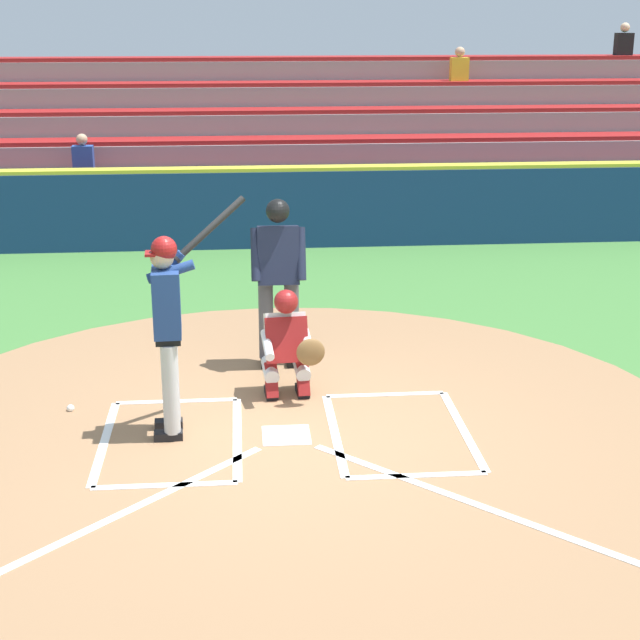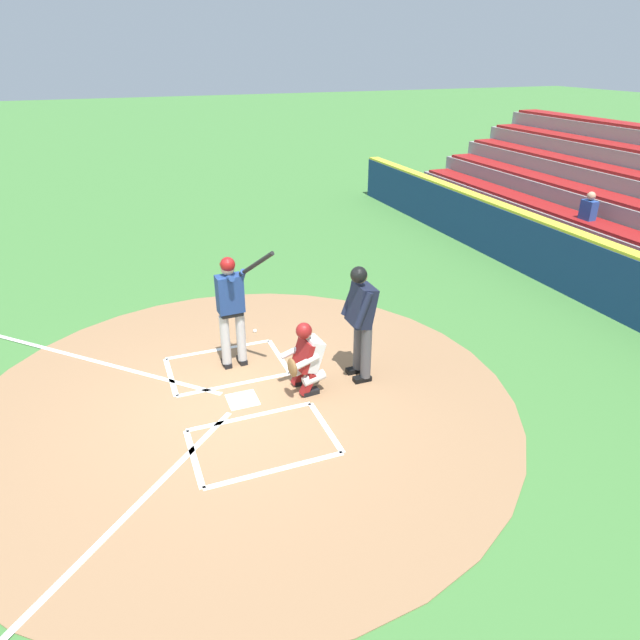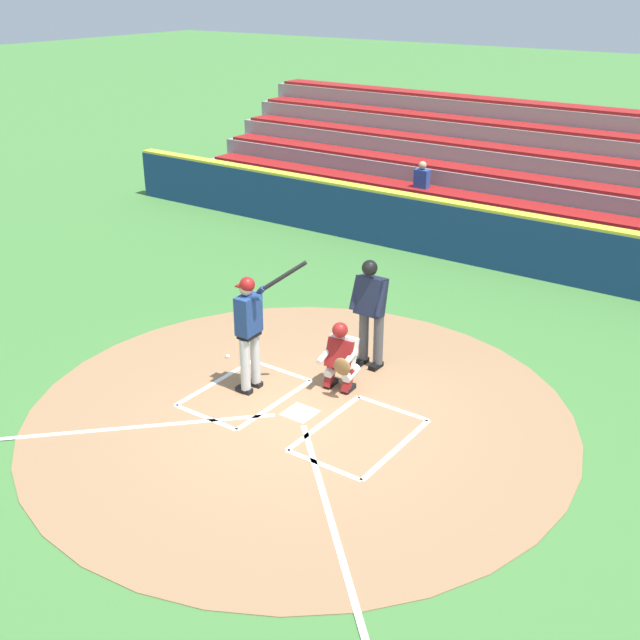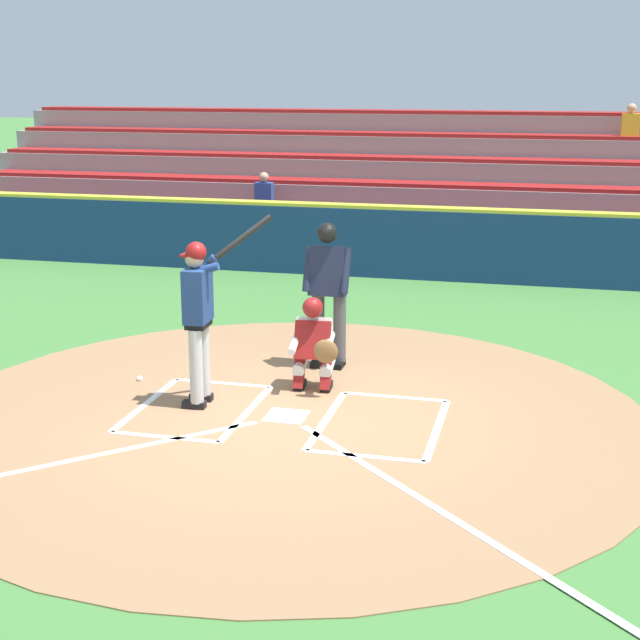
{
  "view_description": "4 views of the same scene",
  "coord_description": "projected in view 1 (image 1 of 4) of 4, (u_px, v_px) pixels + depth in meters",
  "views": [
    {
      "loc": [
        0.38,
        8.19,
        3.77
      ],
      "look_at": [
        -0.38,
        -0.79,
        0.87
      ],
      "focal_mm": 54.68,
      "sensor_mm": 36.0,
      "label": 1
    },
    {
      "loc": [
        -6.89,
        1.46,
        4.69
      ],
      "look_at": [
        -0.12,
        -1.18,
        1.17
      ],
      "focal_mm": 31.56,
      "sensor_mm": 36.0,
      "label": 2
    },
    {
      "loc": [
        -6.02,
        8.01,
        5.95
      ],
      "look_at": [
        0.05,
        -0.58,
        1.28
      ],
      "focal_mm": 44.18,
      "sensor_mm": 36.0,
      "label": 3
    },
    {
      "loc": [
        -2.71,
        9.44,
        3.67
      ],
      "look_at": [
        -0.18,
        -0.8,
        0.91
      ],
      "focal_mm": 53.59,
      "sensor_mm": 36.0,
      "label": 4
    }
  ],
  "objects": [
    {
      "name": "catcher",
      "position": [
        288.0,
        341.0,
        9.7
      ],
      "size": [
        0.62,
        0.61,
        1.13
      ],
      "color": "black",
      "rests_on": "ground"
    },
    {
      "name": "baseball",
      "position": [
        71.0,
        408.0,
        9.49
      ],
      "size": [
        0.07,
        0.07,
        0.07
      ],
      "primitive_type": "sphere",
      "color": "white",
      "rests_on": "ground"
    },
    {
      "name": "plate_umpire",
      "position": [
        278.0,
        271.0,
        10.4
      ],
      "size": [
        0.58,
        0.41,
        1.86
      ],
      "color": "#4C4C51",
      "rests_on": "ground"
    },
    {
      "name": "ground_plane",
      "position": [
        286.0,
        437.0,
        8.95
      ],
      "size": [
        120.0,
        120.0,
        0.0
      ],
      "primitive_type": "plane",
      "color": "#427A38"
    },
    {
      "name": "home_plate_and_chalk",
      "position": [
        292.0,
        479.0,
        8.11
      ],
      "size": [
        7.93,
        4.91,
        0.01
      ],
      "color": "white",
      "rests_on": "dirt_circle"
    },
    {
      "name": "backstop_wall",
      "position": [
        262.0,
        207.0,
        15.86
      ],
      "size": [
        22.0,
        0.36,
        1.31
      ],
      "color": "navy",
      "rests_on": "ground"
    },
    {
      "name": "dirt_circle",
      "position": [
        286.0,
        436.0,
        8.95
      ],
      "size": [
        8.0,
        8.0,
        0.01
      ],
      "primitive_type": "cylinder",
      "color": "#99704C",
      "rests_on": "ground"
    },
    {
      "name": "batter",
      "position": [
        169.0,
        321.0,
        8.68
      ],
      "size": [
        0.91,
        0.75,
        2.13
      ],
      "color": "#BCBCBC",
      "rests_on": "ground"
    },
    {
      "name": "bleacher_stand",
      "position": [
        257.0,
        152.0,
        19.39
      ],
      "size": [
        20.0,
        5.1,
        3.45
      ],
      "color": "gray",
      "rests_on": "ground"
    }
  ]
}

